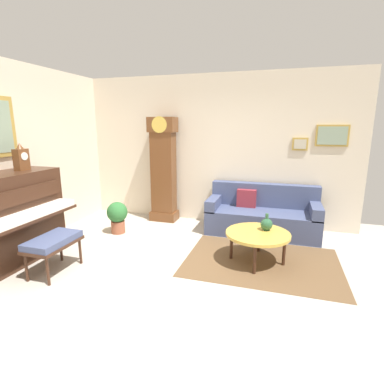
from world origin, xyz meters
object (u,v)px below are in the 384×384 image
Objects in this scene: piano at (9,219)px; coffee_table at (258,235)px; piano_bench at (53,243)px; mantel_clock at (21,158)px; grandfather_clock at (163,173)px; potted_plant at (117,215)px; couch at (262,215)px; green_jug at (267,224)px.

piano is 1.64× the size of coffee_table.
piano_bench reaches higher than coffee_table.
coffee_table is 2.32× the size of mantel_clock.
grandfather_clock reaches higher than potted_plant.
potted_plant is (-2.44, -0.78, 0.01)m from couch.
grandfather_clock is 2.47m from mantel_clock.
piano_bench is 1.32m from mantel_clock.
green_jug is at bearing 13.58° from mantel_clock.
couch reaches higher than coffee_table.
grandfather_clock is 2.44m from green_jug.
piano_bench is 2.56m from grandfather_clock.
potted_plant is (-0.51, -0.93, -0.64)m from grandfather_clock.
coffee_table is 3.67× the size of green_jug.
piano_bench is 0.37× the size of couch.
potted_plant is at bearing 89.02° from piano_bench.
coffee_table is at bearing -10.45° from potted_plant.
green_jug is (3.34, 0.81, -0.90)m from mantel_clock.
coffee_table is (3.24, 0.98, -0.23)m from piano.
piano is at bearing -118.68° from grandfather_clock.
mantel_clock is 3.56m from green_jug.
grandfather_clock is at bearing 61.32° from piano.
coffee_table is 2.50m from potted_plant.
mantel_clock is at bearing 152.84° from piano_bench.
grandfather_clock is 2.31× the size of coffee_table.
grandfather_clock is 2.46m from coffee_table.
couch is 5.00× the size of mantel_clock.
coffee_table is at bearing 23.08° from piano_bench.
potted_plant is (-2.56, 0.32, -0.20)m from green_jug.
piano is 3.53m from green_jug.
couch is at bearing 96.42° from green_jug.
piano is at bearing -161.47° from green_jug.
grandfather_clock reaches higher than piano.
green_jug is at bearing 52.97° from coffee_table.
piano_bench is 3.37m from couch.
piano_bench is at bearing -90.98° from potted_plant.
piano_bench is at bearing -102.36° from grandfather_clock.
coffee_table is (1.95, -1.38, -0.56)m from grandfather_clock.
grandfather_clock is 8.46× the size of green_jug.
piano_bench is at bearing -27.16° from mantel_clock.
green_jug is (0.10, 0.14, 0.12)m from coffee_table.
grandfather_clock reaches higher than green_jug.
couch is (1.93, -0.15, -0.65)m from grandfather_clock.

